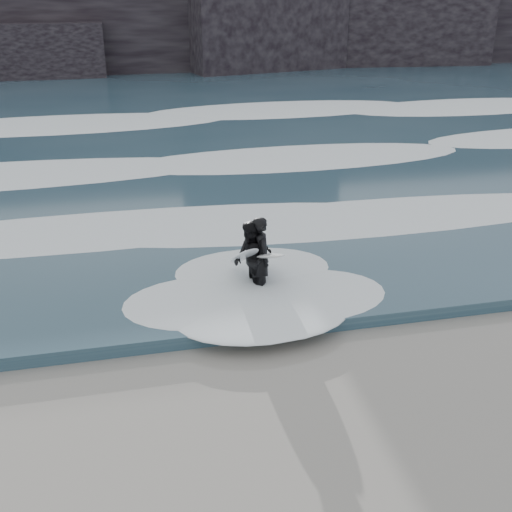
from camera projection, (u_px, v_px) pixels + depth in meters
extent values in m
plane|color=#7C674C|center=(331.00, 430.00, 10.58)|extent=(120.00, 120.00, 0.00)
cube|color=#2B4555|center=(164.00, 106.00, 36.44)|extent=(90.00, 52.00, 0.30)
cube|color=black|center=(140.00, 4.00, 49.70)|extent=(70.00, 9.00, 10.00)
ellipsoid|color=white|center=(229.00, 222.00, 18.46)|extent=(60.00, 3.20, 0.20)
ellipsoid|color=white|center=(196.00, 160.00, 24.71)|extent=(60.00, 4.00, 0.24)
ellipsoid|color=white|center=(171.00, 114.00, 32.75)|extent=(60.00, 4.80, 0.30)
imported|color=black|center=(262.00, 257.00, 14.74)|extent=(0.48, 0.71, 1.93)
ellipsoid|color=silver|center=(244.00, 256.00, 14.69)|extent=(0.63, 1.66, 1.06)
imported|color=black|center=(250.00, 260.00, 14.68)|extent=(0.80, 0.97, 1.83)
ellipsoid|color=white|center=(268.00, 256.00, 14.74)|extent=(0.66, 2.13, 0.98)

